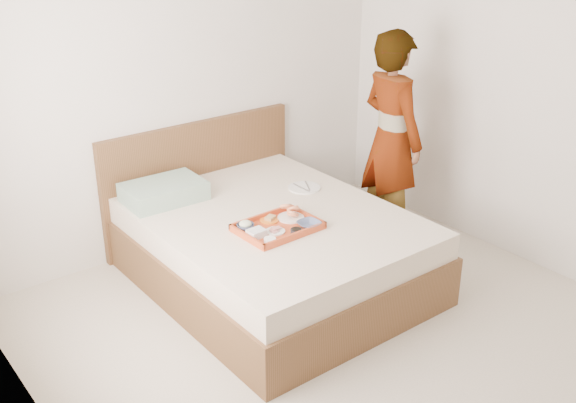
% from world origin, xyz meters
% --- Properties ---
extents(ground, '(3.50, 4.00, 0.01)m').
position_xyz_m(ground, '(0.00, 0.00, 0.00)').
color(ground, beige).
rests_on(ground, ground).
extents(wall_back, '(3.50, 0.01, 2.60)m').
position_xyz_m(wall_back, '(0.00, 2.00, 1.30)').
color(wall_back, silver).
rests_on(wall_back, ground).
extents(wall_left, '(0.01, 4.00, 2.60)m').
position_xyz_m(wall_left, '(-1.75, 0.00, 1.30)').
color(wall_left, silver).
rests_on(wall_left, ground).
extents(wall_right, '(0.01, 4.00, 2.60)m').
position_xyz_m(wall_right, '(1.75, 0.00, 1.30)').
color(wall_right, silver).
rests_on(wall_right, ground).
extents(bed, '(1.65, 2.00, 0.53)m').
position_xyz_m(bed, '(0.04, 1.00, 0.27)').
color(bed, brown).
rests_on(bed, ground).
extents(headboard, '(1.65, 0.06, 0.95)m').
position_xyz_m(headboard, '(0.04, 1.97, 0.47)').
color(headboard, brown).
rests_on(headboard, ground).
extents(pillow, '(0.56, 0.39, 0.13)m').
position_xyz_m(pillow, '(-0.43, 1.68, 0.60)').
color(pillow, '#92AC96').
rests_on(pillow, bed).
extents(tray, '(0.53, 0.39, 0.05)m').
position_xyz_m(tray, '(-0.08, 0.80, 0.55)').
color(tray, '#BD471E').
rests_on(tray, bed).
extents(prawn_plate, '(0.18, 0.18, 0.01)m').
position_xyz_m(prawn_plate, '(0.08, 0.86, 0.55)').
color(prawn_plate, white).
rests_on(prawn_plate, tray).
extents(navy_bowl_big, '(0.15, 0.15, 0.04)m').
position_xyz_m(navy_bowl_big, '(0.09, 0.68, 0.56)').
color(navy_bowl_big, '#162342').
rests_on(navy_bowl_big, tray).
extents(sauce_dish, '(0.08, 0.08, 0.03)m').
position_xyz_m(sauce_dish, '(-0.03, 0.66, 0.56)').
color(sauce_dish, black).
rests_on(sauce_dish, tray).
extents(meat_plate, '(0.13, 0.13, 0.01)m').
position_xyz_m(meat_plate, '(-0.13, 0.76, 0.55)').
color(meat_plate, white).
rests_on(meat_plate, tray).
extents(bread_plate, '(0.13, 0.13, 0.01)m').
position_xyz_m(bread_plate, '(-0.06, 0.91, 0.55)').
color(bread_plate, orange).
rests_on(bread_plate, tray).
extents(salad_bowl, '(0.12, 0.12, 0.04)m').
position_xyz_m(salad_bowl, '(-0.25, 0.91, 0.56)').
color(salad_bowl, '#162342').
rests_on(salad_bowl, tray).
extents(plastic_tub, '(0.11, 0.09, 0.05)m').
position_xyz_m(plastic_tub, '(-0.26, 0.78, 0.57)').
color(plastic_tub, silver).
rests_on(plastic_tub, tray).
extents(cheese_round, '(0.08, 0.08, 0.03)m').
position_xyz_m(cheese_round, '(-0.24, 0.67, 0.56)').
color(cheese_round, white).
rests_on(cheese_round, tray).
extents(dinner_plate, '(0.30, 0.30, 0.01)m').
position_xyz_m(dinner_plate, '(0.50, 1.23, 0.54)').
color(dinner_plate, white).
rests_on(dinner_plate, bed).
extents(person, '(0.46, 0.65, 1.66)m').
position_xyz_m(person, '(1.18, 1.03, 0.83)').
color(person, silver).
rests_on(person, ground).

